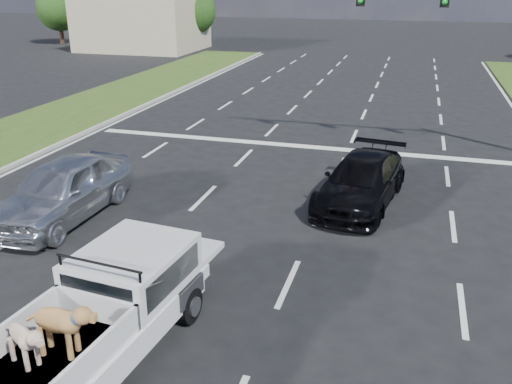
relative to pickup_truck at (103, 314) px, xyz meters
The scene contains 10 objects.
ground 3.35m from the pickup_truck, 77.83° to the left, with size 160.00×160.00×0.00m, color black.
road_markings 9.79m from the pickup_truck, 85.98° to the left, with size 17.75×60.00×0.01m.
curb_left 12.44m from the pickup_truck, 132.37° to the left, with size 0.15×60.00×0.14m, color gray.
building_left 43.70m from the pickup_truck, 116.25° to the left, with size 10.00×8.00×4.40m, color tan.
tree_far_a 50.60m from the pickup_truck, 125.45° to the left, with size 4.20×4.20×5.40m.
tree_far_b 47.38m from the pickup_truck, 119.52° to the left, with size 4.20×4.20×5.40m.
tree_far_c 44.00m from the pickup_truck, 110.40° to the left, with size 4.20×4.20×5.40m.
pickup_truck is the anchor object (origin of this frame).
silver_sedan 6.38m from the pickup_truck, 130.49° to the left, with size 1.91×4.75×1.62m, color silver.
black_coupe 8.76m from the pickup_truck, 67.02° to the left, with size 1.89×4.65×1.35m, color black.
Camera 1 is at (3.88, -9.78, 6.04)m, focal length 38.00 mm.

